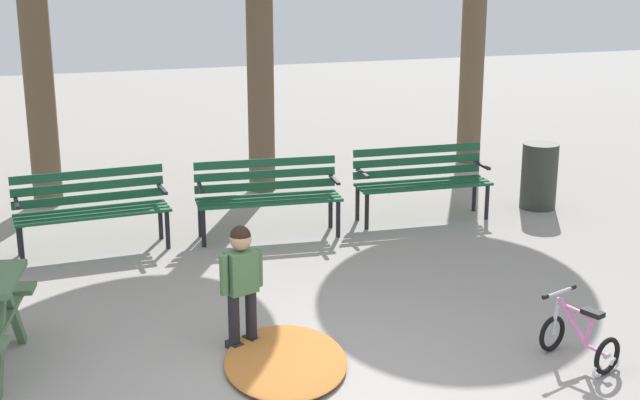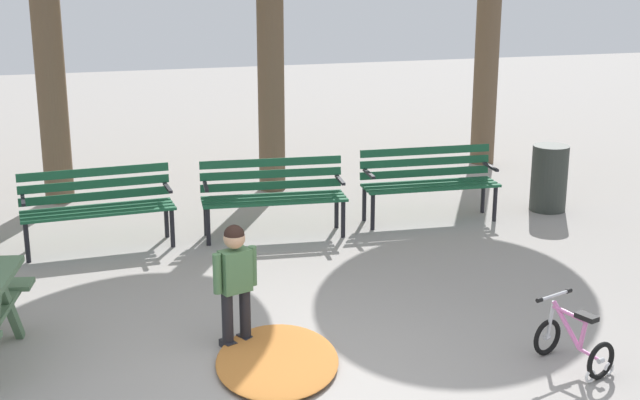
{
  "view_description": "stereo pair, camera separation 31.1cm",
  "coord_description": "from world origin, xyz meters",
  "px_view_note": "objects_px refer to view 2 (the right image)",
  "views": [
    {
      "loc": [
        -1.67,
        -5.76,
        3.18
      ],
      "look_at": [
        0.81,
        2.06,
        0.85
      ],
      "focal_mm": 51.01,
      "sensor_mm": 36.0,
      "label": 1
    },
    {
      "loc": [
        -1.37,
        -5.85,
        3.18
      ],
      "look_at": [
        0.81,
        2.06,
        0.85
      ],
      "focal_mm": 51.01,
      "sensor_mm": 36.0,
      "label": 2
    }
  ],
  "objects_px": {
    "child_standing": "(235,276)",
    "trash_bin": "(549,178)",
    "park_bench_right": "(273,191)",
    "kids_bicycle": "(574,343)",
    "park_bench_far_right": "(428,178)",
    "park_bench_left": "(97,202)"
  },
  "relations": [
    {
      "from": "child_standing",
      "to": "trash_bin",
      "type": "relative_size",
      "value": 1.27
    },
    {
      "from": "park_bench_right",
      "to": "trash_bin",
      "type": "bearing_deg",
      "value": 0.86
    },
    {
      "from": "park_bench_right",
      "to": "kids_bicycle",
      "type": "distance_m",
      "value": 4.17
    },
    {
      "from": "kids_bicycle",
      "to": "park_bench_far_right",
      "type": "bearing_deg",
      "value": 84.54
    },
    {
      "from": "park_bench_right",
      "to": "kids_bicycle",
      "type": "bearing_deg",
      "value": -68.62
    },
    {
      "from": "trash_bin",
      "to": "child_standing",
      "type": "bearing_deg",
      "value": -147.1
    },
    {
      "from": "park_bench_left",
      "to": "park_bench_far_right",
      "type": "height_order",
      "value": "same"
    },
    {
      "from": "park_bench_right",
      "to": "kids_bicycle",
      "type": "relative_size",
      "value": 2.59
    },
    {
      "from": "park_bench_left",
      "to": "park_bench_far_right",
      "type": "bearing_deg",
      "value": 0.37
    },
    {
      "from": "park_bench_right",
      "to": "park_bench_far_right",
      "type": "bearing_deg",
      "value": 2.68
    },
    {
      "from": "park_bench_left",
      "to": "trash_bin",
      "type": "xyz_separation_m",
      "value": [
        5.38,
        -0.01,
        -0.1
      ]
    },
    {
      "from": "park_bench_right",
      "to": "park_bench_far_right",
      "type": "height_order",
      "value": "same"
    },
    {
      "from": "park_bench_left",
      "to": "kids_bicycle",
      "type": "height_order",
      "value": "park_bench_left"
    },
    {
      "from": "child_standing",
      "to": "trash_bin",
      "type": "xyz_separation_m",
      "value": [
        4.4,
        2.85,
        -0.2
      ]
    },
    {
      "from": "park_bench_right",
      "to": "child_standing",
      "type": "height_order",
      "value": "child_standing"
    },
    {
      "from": "park_bench_far_right",
      "to": "trash_bin",
      "type": "bearing_deg",
      "value": -1.35
    },
    {
      "from": "park_bench_far_right",
      "to": "child_standing",
      "type": "bearing_deg",
      "value": -134.43
    },
    {
      "from": "trash_bin",
      "to": "park_bench_left",
      "type": "bearing_deg",
      "value": 179.86
    },
    {
      "from": "park_bench_left",
      "to": "park_bench_right",
      "type": "bearing_deg",
      "value": -1.93
    },
    {
      "from": "kids_bicycle",
      "to": "trash_bin",
      "type": "relative_size",
      "value": 0.77
    },
    {
      "from": "park_bench_far_right",
      "to": "kids_bicycle",
      "type": "distance_m",
      "value": 3.99
    },
    {
      "from": "park_bench_right",
      "to": "trash_bin",
      "type": "distance_m",
      "value": 3.47
    }
  ]
}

